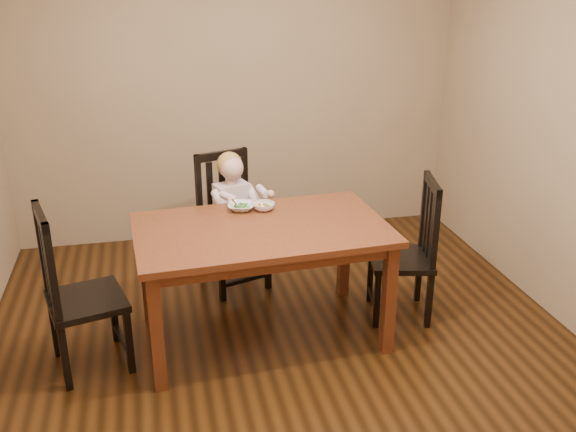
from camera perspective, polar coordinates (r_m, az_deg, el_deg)
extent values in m
cube|color=#42250E|center=(4.46, -0.39, -11.11)|extent=(4.00, 4.00, 0.01)
cube|color=#9B8162|center=(5.82, -4.68, 11.03)|extent=(4.00, 0.01, 2.70)
cube|color=#9B8162|center=(2.13, 11.13, -8.74)|extent=(4.00, 0.01, 2.70)
cube|color=#9B8162|center=(4.73, 24.15, 6.75)|extent=(0.01, 4.00, 2.70)
cube|color=#522713|center=(4.17, -2.38, -1.22)|extent=(1.69, 1.07, 0.04)
cube|color=#522713|center=(4.20, -2.36, -2.04)|extent=(1.55, 0.93, 0.09)
cube|color=#522713|center=(3.90, -11.60, -10.18)|extent=(0.08, 0.08, 0.77)
cube|color=#522713|center=(4.22, 8.96, -7.35)|extent=(0.08, 0.08, 0.77)
cube|color=#522713|center=(4.63, -12.50, -4.91)|extent=(0.08, 0.08, 0.77)
cube|color=#522713|center=(4.90, 4.99, -2.89)|extent=(0.08, 0.08, 0.77)
cube|color=black|center=(5.02, -4.84, -1.53)|extent=(0.57, 0.56, 0.04)
cube|color=black|center=(5.34, -3.72, -2.74)|extent=(0.05, 0.05, 0.43)
cube|color=black|center=(5.20, -7.62, -3.62)|extent=(0.05, 0.05, 0.43)
cube|color=black|center=(5.04, -1.79, -4.26)|extent=(0.05, 0.05, 0.43)
cube|color=black|center=(4.89, -5.89, -5.26)|extent=(0.05, 0.05, 0.43)
cube|color=black|center=(5.14, -3.86, 2.88)|extent=(0.05, 0.05, 0.59)
cube|color=black|center=(4.99, -7.93, 2.12)|extent=(0.05, 0.05, 0.59)
cube|color=black|center=(4.98, -5.98, 5.40)|extent=(0.43, 0.17, 0.06)
cube|color=black|center=(5.11, -4.79, 2.37)|extent=(0.05, 0.03, 0.51)
cube|color=black|center=(5.07, -5.85, 2.17)|extent=(0.05, 0.03, 0.51)
cube|color=black|center=(5.03, -6.93, 1.97)|extent=(0.05, 0.03, 0.51)
cube|color=black|center=(4.20, -17.48, -7.20)|extent=(0.55, 0.57, 0.04)
cube|color=black|center=(4.47, -20.07, -9.21)|extent=(0.05, 0.05, 0.44)
cube|color=black|center=(4.13, -19.21, -11.87)|extent=(0.05, 0.05, 0.44)
cube|color=black|center=(4.52, -15.23, -8.28)|extent=(0.05, 0.05, 0.44)
cube|color=black|center=(4.17, -13.94, -10.82)|extent=(0.05, 0.05, 0.44)
cube|color=black|center=(4.23, -21.04, -2.57)|extent=(0.05, 0.05, 0.61)
cube|color=black|center=(3.86, -20.24, -4.80)|extent=(0.05, 0.05, 0.61)
cube|color=black|center=(3.94, -21.17, -0.04)|extent=(0.15, 0.44, 0.06)
cube|color=black|center=(4.15, -20.80, -3.47)|extent=(0.03, 0.05, 0.52)
cube|color=black|center=(4.05, -20.60, -4.04)|extent=(0.03, 0.05, 0.52)
cube|color=black|center=(3.96, -20.38, -4.65)|extent=(0.03, 0.05, 0.52)
cube|color=black|center=(4.66, 9.98, -3.82)|extent=(0.51, 0.53, 0.04)
cube|color=black|center=(4.63, 12.43, -7.37)|extent=(0.05, 0.05, 0.42)
cube|color=black|center=(4.96, 11.53, -5.22)|extent=(0.05, 0.05, 0.42)
cube|color=black|center=(4.57, 7.91, -7.48)|extent=(0.05, 0.05, 0.42)
cube|color=black|center=(4.90, 7.32, -5.29)|extent=(0.05, 0.05, 0.42)
cube|color=black|center=(4.40, 12.99, -1.22)|extent=(0.05, 0.05, 0.58)
cube|color=black|center=(4.75, 12.01, 0.59)|extent=(0.05, 0.05, 0.58)
cube|color=black|center=(4.49, 12.74, 2.79)|extent=(0.13, 0.42, 0.06)
cube|color=black|center=(4.49, 12.71, -1.12)|extent=(0.03, 0.05, 0.50)
cube|color=black|center=(4.58, 12.45, -0.63)|extent=(0.03, 0.05, 0.50)
cube|color=black|center=(4.68, 12.20, -0.16)|extent=(0.03, 0.05, 0.50)
imported|color=silver|center=(4.44, -4.17, 0.82)|extent=(0.23, 0.23, 0.05)
imported|color=silver|center=(4.44, -2.17, 0.85)|extent=(0.19, 0.19, 0.05)
cube|color=silver|center=(4.41, -4.64, 1.01)|extent=(0.05, 0.11, 0.05)
cube|color=silver|center=(4.41, -4.63, 0.82)|extent=(0.03, 0.04, 0.01)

